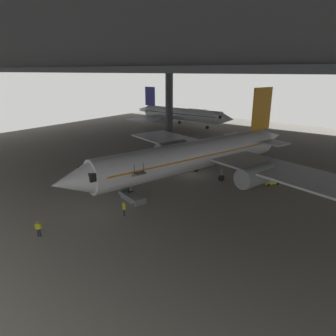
{
  "coord_description": "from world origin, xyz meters",
  "views": [
    {
      "loc": [
        21.95,
        -35.73,
        14.6
      ],
      "look_at": [
        -0.49,
        -5.95,
        2.66
      ],
      "focal_mm": 32.63,
      "sensor_mm": 36.0,
      "label": 1
    }
  ],
  "objects_px": {
    "airplane_main": "(197,155)",
    "crew_worker_near_nose": "(38,228)",
    "boarding_stairs": "(132,194)",
    "airplane_distant": "(180,114)",
    "crew_worker_by_stairs": "(124,208)",
    "baggage_tug": "(270,181)"
  },
  "relations": [
    {
      "from": "boarding_stairs",
      "to": "crew_worker_by_stairs",
      "type": "height_order",
      "value": "boarding_stairs"
    },
    {
      "from": "airplane_main",
      "to": "crew_worker_near_nose",
      "type": "distance_m",
      "value": 22.29
    },
    {
      "from": "baggage_tug",
      "to": "crew_worker_near_nose",
      "type": "bearing_deg",
      "value": -115.14
    },
    {
      "from": "boarding_stairs",
      "to": "baggage_tug",
      "type": "relative_size",
      "value": 1.91
    },
    {
      "from": "crew_worker_near_nose",
      "to": "airplane_distant",
      "type": "xyz_separation_m",
      "value": [
        -23.49,
        56.49,
        2.31
      ]
    },
    {
      "from": "crew_worker_by_stairs",
      "to": "baggage_tug",
      "type": "relative_size",
      "value": 0.64
    },
    {
      "from": "crew_worker_by_stairs",
      "to": "airplane_distant",
      "type": "distance_m",
      "value": 55.71
    },
    {
      "from": "boarding_stairs",
      "to": "crew_worker_near_nose",
      "type": "bearing_deg",
      "value": -95.22
    },
    {
      "from": "airplane_main",
      "to": "baggage_tug",
      "type": "distance_m",
      "value": 10.4
    },
    {
      "from": "airplane_main",
      "to": "boarding_stairs",
      "type": "xyz_separation_m",
      "value": [
        -2.33,
        -10.56,
        -2.83
      ]
    },
    {
      "from": "boarding_stairs",
      "to": "crew_worker_by_stairs",
      "type": "xyz_separation_m",
      "value": [
        2.26,
        -3.61,
        0.16
      ]
    },
    {
      "from": "crew_worker_near_nose",
      "to": "crew_worker_by_stairs",
      "type": "distance_m",
      "value": 8.37
    },
    {
      "from": "airplane_distant",
      "to": "baggage_tug",
      "type": "xyz_separation_m",
      "value": [
        35.79,
        -30.28,
        -2.67
      ]
    },
    {
      "from": "airplane_main",
      "to": "crew_worker_by_stairs",
      "type": "relative_size",
      "value": 24.08
    },
    {
      "from": "crew_worker_near_nose",
      "to": "crew_worker_by_stairs",
      "type": "xyz_separation_m",
      "value": [
        3.29,
        7.7,
        0.02
      ]
    },
    {
      "from": "airplane_distant",
      "to": "crew_worker_near_nose",
      "type": "bearing_deg",
      "value": -67.42
    },
    {
      "from": "boarding_stairs",
      "to": "baggage_tug",
      "type": "xyz_separation_m",
      "value": [
        11.27,
        14.9,
        -0.22
      ]
    },
    {
      "from": "airplane_main",
      "to": "crew_worker_by_stairs",
      "type": "xyz_separation_m",
      "value": [
        -0.07,
        -14.17,
        -2.67
      ]
    },
    {
      "from": "airplane_distant",
      "to": "baggage_tug",
      "type": "height_order",
      "value": "airplane_distant"
    },
    {
      "from": "boarding_stairs",
      "to": "airplane_distant",
      "type": "distance_m",
      "value": 51.47
    },
    {
      "from": "airplane_distant",
      "to": "crew_worker_by_stairs",
      "type": "bearing_deg",
      "value": -61.23
    },
    {
      "from": "airplane_main",
      "to": "boarding_stairs",
      "type": "distance_m",
      "value": 11.18
    }
  ]
}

